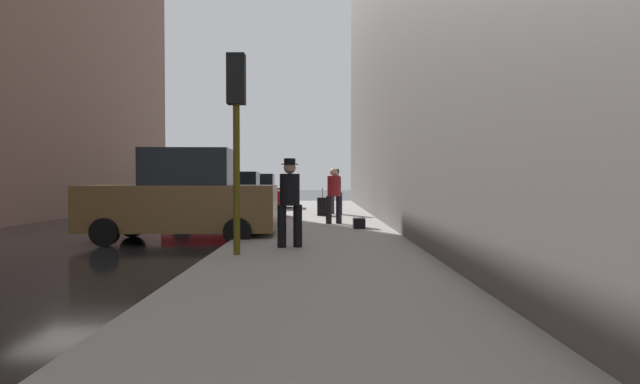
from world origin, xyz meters
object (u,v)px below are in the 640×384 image
at_px(fire_hydrant, 276,207).
at_px(traffic_light, 235,110).
at_px(pedestrian_with_fedora, 288,198).
at_px(duffel_bag, 357,223).
at_px(parked_bronze_suv, 181,199).
at_px(rolling_suitcase, 321,206).
at_px(parked_gray_coupe, 249,193).
at_px(pedestrian_in_red_jacket, 332,193).
at_px(parked_red_hatchback, 226,198).
at_px(pedestrian_with_beanie, 334,189).

xyz_separation_m(fire_hydrant, traffic_light, (0.05, -9.31, 2.26)).
relative_size(pedestrian_with_fedora, duffel_bag, 4.04).
xyz_separation_m(parked_bronze_suv, rolling_suitcase, (3.44, 6.74, -0.54)).
height_order(parked_gray_coupe, pedestrian_with_fedora, pedestrian_with_fedora).
bearing_deg(pedestrian_in_red_jacket, duffel_bag, -65.12).
height_order(parked_gray_coupe, traffic_light, traffic_light).
xyz_separation_m(parked_red_hatchback, pedestrian_in_red_jacket, (3.78, -2.76, 0.26)).
bearing_deg(pedestrian_with_fedora, pedestrian_in_red_jacket, 79.10).
xyz_separation_m(fire_hydrant, pedestrian_with_beanie, (2.19, 1.43, 0.64)).
relative_size(parked_gray_coupe, pedestrian_with_fedora, 2.39).
height_order(pedestrian_with_fedora, pedestrian_in_red_jacket, pedestrian_with_fedora).
relative_size(parked_bronze_suv, traffic_light, 1.29).
relative_size(fire_hydrant, rolling_suitcase, 0.68).
bearing_deg(duffel_bag, rolling_suitcase, 101.20).
xyz_separation_m(parked_gray_coupe, traffic_light, (1.85, -15.28, 1.91)).
xyz_separation_m(parked_bronze_suv, duffel_bag, (4.44, 1.68, -0.74)).
height_order(parked_bronze_suv, traffic_light, traffic_light).
bearing_deg(pedestrian_with_fedora, fire_hydrant, 96.47).
bearing_deg(traffic_light, fire_hydrant, 90.31).
bearing_deg(fire_hydrant, parked_bronze_suv, -106.50).
relative_size(pedestrian_with_fedora, pedestrian_in_red_jacket, 1.04).
distance_m(pedestrian_with_beanie, pedestrian_with_fedora, 9.84).
height_order(pedestrian_with_fedora, rolling_suitcase, pedestrian_with_fedora).
bearing_deg(pedestrian_in_red_jacket, traffic_light, -106.88).
distance_m(fire_hydrant, duffel_bag, 5.14).
bearing_deg(pedestrian_with_beanie, rolling_suitcase, -124.66).
height_order(traffic_light, pedestrian_with_beanie, traffic_light).
height_order(pedestrian_in_red_jacket, rolling_suitcase, pedestrian_in_red_jacket).
relative_size(parked_bronze_suv, duffel_bag, 10.58).
bearing_deg(parked_red_hatchback, rolling_suitcase, 13.95).
xyz_separation_m(parked_bronze_suv, parked_gray_coupe, (0.00, 12.05, -0.18)).
bearing_deg(pedestrian_with_fedora, parked_red_hatchback, 108.71).
bearing_deg(traffic_light, duffel_bag, 62.17).
bearing_deg(parked_gray_coupe, pedestrian_with_fedora, -79.11).
bearing_deg(fire_hydrant, traffic_light, -89.69).
relative_size(fire_hydrant, pedestrian_with_fedora, 0.40).
height_order(pedestrian_with_fedora, duffel_bag, pedestrian_with_fedora).
xyz_separation_m(parked_red_hatchback, rolling_suitcase, (3.44, 0.86, -0.36)).
relative_size(parked_red_hatchback, traffic_light, 1.18).
bearing_deg(fire_hydrant, duffel_bag, -59.07).
bearing_deg(parked_bronze_suv, rolling_suitcase, 62.92).
bearing_deg(parked_gray_coupe, traffic_light, -83.08).
distance_m(parked_gray_coupe, pedestrian_with_fedora, 14.55).
distance_m(pedestrian_in_red_jacket, rolling_suitcase, 3.68).
bearing_deg(rolling_suitcase, parked_bronze_suv, -117.08).
height_order(fire_hydrant, pedestrian_with_fedora, pedestrian_with_fedora).
bearing_deg(pedestrian_with_fedora, pedestrian_with_beanie, 82.75).
bearing_deg(rolling_suitcase, pedestrian_with_fedora, -94.43).
bearing_deg(fire_hydrant, pedestrian_with_beanie, 33.29).
distance_m(parked_bronze_suv, fire_hydrant, 6.37).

